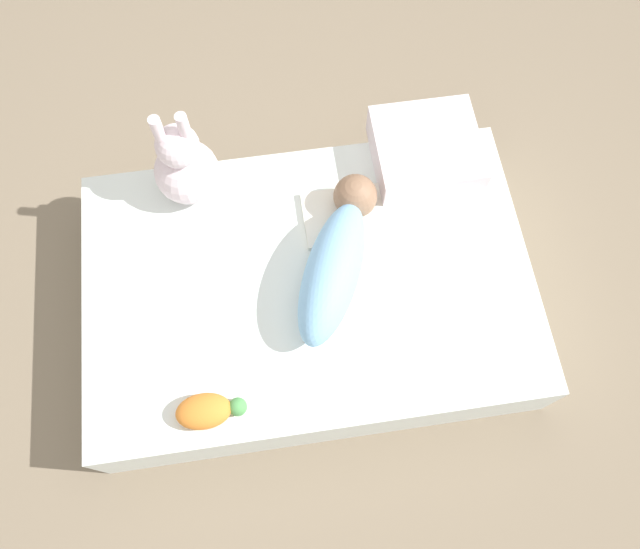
{
  "coord_description": "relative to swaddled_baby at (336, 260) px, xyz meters",
  "views": [
    {
      "loc": [
        -0.06,
        -0.66,
        1.9
      ],
      "look_at": [
        0.03,
        -0.01,
        0.28
      ],
      "focal_mm": 35.0,
      "sensor_mm": 36.0,
      "label": 1
    }
  ],
  "objects": [
    {
      "name": "burp_cloth",
      "position": [
        0.06,
        0.17,
        -0.07
      ],
      "size": [
        0.26,
        0.19,
        0.02
      ],
      "color": "white",
      "rests_on": "bed_mattress"
    },
    {
      "name": "ground_plane",
      "position": [
        -0.08,
        -0.01,
        -0.31
      ],
      "size": [
        12.0,
        12.0,
        0.0
      ],
      "primitive_type": "plane",
      "color": "#7A6B56"
    },
    {
      "name": "turtle_plush",
      "position": [
        -0.39,
        -0.36,
        -0.05
      ],
      "size": [
        0.19,
        0.09,
        0.07
      ],
      "color": "orange",
      "rests_on": "bed_mattress"
    },
    {
      "name": "bed_mattress",
      "position": [
        -0.08,
        -0.01,
        -0.2
      ],
      "size": [
        1.3,
        0.86,
        0.23
      ],
      "color": "white",
      "rests_on": "ground_plane"
    },
    {
      "name": "bunny_plush",
      "position": [
        -0.39,
        0.33,
        0.04
      ],
      "size": [
        0.19,
        0.19,
        0.36
      ],
      "color": "silver",
      "rests_on": "bed_mattress"
    },
    {
      "name": "pillow",
      "position": [
        0.33,
        0.33,
        -0.03
      ],
      "size": [
        0.31,
        0.3,
        0.11
      ],
      "color": "white",
      "rests_on": "bed_mattress"
    },
    {
      "name": "swaddled_baby",
      "position": [
        0.0,
        0.0,
        0.0
      ],
      "size": [
        0.33,
        0.53,
        0.17
      ],
      "rotation": [
        0.0,
        0.0,
        1.15
      ],
      "color": "#7FB7E5",
      "rests_on": "bed_mattress"
    }
  ]
}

